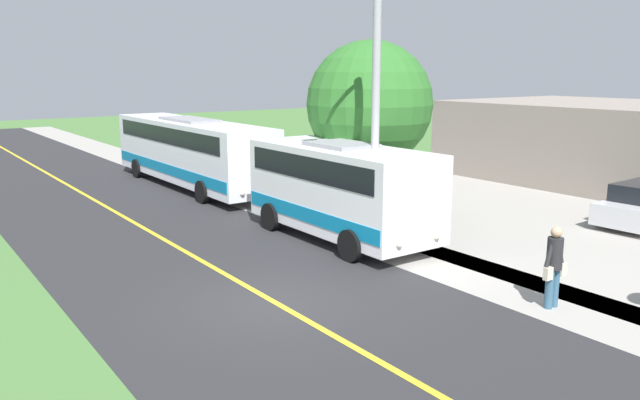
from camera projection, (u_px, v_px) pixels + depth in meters
The scene contains 9 objects.
ground_plane at pixel (274, 302), 14.10m from camera, with size 120.00×120.00×0.00m, color #477238.
road_surface at pixel (274, 302), 14.10m from camera, with size 8.00×100.00×0.01m, color #28282B.
sidewalk at pixel (436, 262), 17.06m from camera, with size 2.40×100.00×0.01m, color #9E9991.
road_centre_line at pixel (274, 301), 14.10m from camera, with size 0.16×100.00×0.00m, color gold.
shuttle_bus_front at pixel (341, 186), 19.12m from camera, with size 2.75×6.88×2.97m.
transit_bus_rear at pixel (191, 149), 27.80m from camera, with size 2.65×11.95×3.04m.
pedestrian_with_bags at pixel (554, 264), 13.58m from camera, with size 0.72×0.34×1.83m.
street_light_pole at pixel (372, 108), 17.97m from camera, with size 1.97×0.24×7.32m.
tree_curbside at pixel (369, 104), 21.95m from camera, with size 4.44×4.44×6.17m.
Camera 1 is at (6.89, 11.46, 5.13)m, focal length 35.13 mm.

